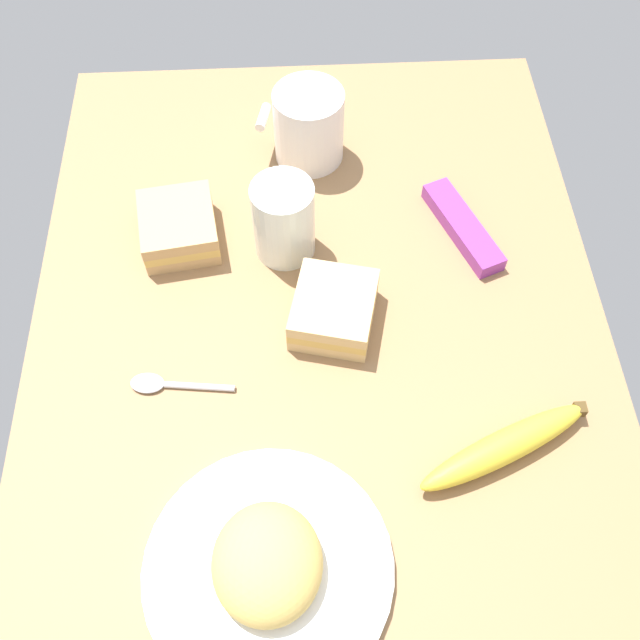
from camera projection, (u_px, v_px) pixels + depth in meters
tabletop at (320, 339)px, 80.90cm from camera, size 90.00×64.00×2.00cm
plate_of_food at (268, 566)px, 65.11cm from camera, size 22.80×22.80×6.21cm
coffee_mug_black at (310, 125)px, 90.47cm from camera, size 8.74×11.19×9.74cm
sandwich_main at (179, 227)px, 85.35cm from camera, size 10.70×9.89×4.40cm
sandwich_side at (334, 310)px, 79.18cm from camera, size 11.22×10.52×4.40cm
glass_of_milk at (284, 224)px, 82.87cm from camera, size 7.12×7.12×9.96cm
banana at (505, 446)px, 71.28cm from camera, size 10.62×18.83×3.31cm
spoon at (165, 384)px, 76.35cm from camera, size 2.83×11.13×0.80cm
snack_bar at (463, 227)px, 86.93cm from camera, size 14.29×8.24×2.00cm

